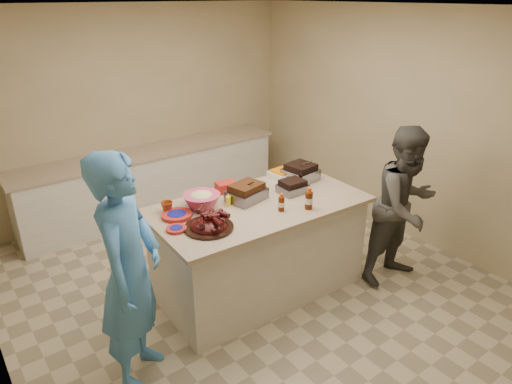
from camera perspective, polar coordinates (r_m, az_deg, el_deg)
room at (r=4.86m, az=-0.91°, el=-11.57°), size 4.50×5.00×2.70m
back_counter at (r=6.35m, az=-12.73°, el=1.30°), size 3.60×0.64×0.90m
island at (r=4.81m, az=0.37°, el=-11.95°), size 2.09×1.16×0.97m
rib_platter at (r=3.89m, az=-5.91°, el=-4.56°), size 0.55×0.55×0.17m
pulled_pork_tray at (r=4.39m, az=-1.17°, el=-0.99°), size 0.40×0.34×0.11m
brisket_tray at (r=4.57m, az=4.56°, el=-0.04°), size 0.27×0.23×0.08m
roasting_pan at (r=4.88m, az=5.55°, el=1.50°), size 0.35×0.35×0.12m
coleslaw_bowl at (r=4.25m, az=-6.76°, el=-2.01°), size 0.36×0.36×0.24m
sausage_plate at (r=4.58m, az=-2.26°, el=0.10°), size 0.33×0.33×0.05m
mac_cheese_dish at (r=4.97m, az=3.70°, el=1.98°), size 0.35×0.27×0.09m
bbq_bottle_a at (r=4.18m, az=3.17°, el=-2.35°), size 0.06×0.06×0.17m
bbq_bottle_b at (r=4.24m, az=6.56°, el=-2.09°), size 0.07×0.07×0.21m
mustard_bottle at (r=4.28m, az=-3.47°, el=-1.70°), size 0.05×0.05×0.13m
sauce_bowl at (r=4.37m, az=-2.01°, el=-1.14°), size 0.15×0.05×0.14m
plate_stack_large at (r=4.12m, az=-9.85°, el=-3.08°), size 0.29×0.29×0.03m
plate_stack_small at (r=3.90m, az=-9.91°, el=-4.73°), size 0.18×0.18×0.02m
plastic_cup at (r=4.23m, az=-11.00°, el=-2.48°), size 0.11×0.11×0.11m
basket_stack at (r=4.59m, az=-3.75°, el=0.10°), size 0.21×0.17×0.10m
guest_blue at (r=4.05m, az=-13.97°, el=-20.97°), size 1.86×1.76×0.45m
guest_gray at (r=5.23m, az=16.99°, el=-9.94°), size 0.89×1.70×0.63m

